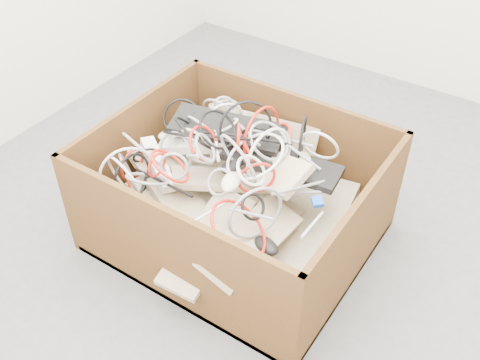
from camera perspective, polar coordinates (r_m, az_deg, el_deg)
The scene contains 8 objects.
ground at distance 2.55m, azimuth 3.66°, elevation -4.15°, with size 3.00×3.00×0.00m, color #505052.
cardboard_box at distance 2.39m, azimuth -0.55°, elevation -3.15°, with size 1.07×0.89×0.50m.
keyboard_pile at distance 2.31m, azimuth -0.23°, elevation 0.04°, with size 0.91×0.94×0.37m.
mice_scatter at distance 2.23m, azimuth -1.36°, elevation 0.77°, with size 0.79×0.66×0.22m.
power_strip_left at distance 2.40m, azimuth -4.65°, elevation 3.48°, with size 0.32×0.06×0.04m, color white.
power_strip_right at distance 2.36m, azimuth -8.34°, elevation 1.61°, with size 0.29×0.06×0.04m, color white.
vga_plug at distance 2.13m, azimuth 7.84°, elevation -2.17°, with size 0.04×0.04×0.02m, color blue.
cable_tangle at distance 2.29m, azimuth -3.01°, elevation 3.08°, with size 0.92×0.86×0.45m.
Camera 1 is at (0.87, -1.60, 1.78)m, focal length 42.22 mm.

